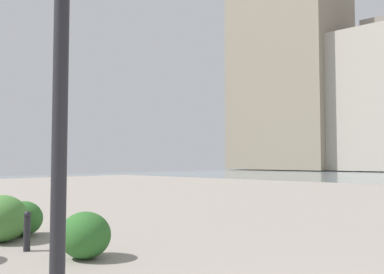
# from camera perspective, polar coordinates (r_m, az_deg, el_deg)

# --- Properties ---
(building_highrise) EXTENTS (17.99, 15.05, 37.13)m
(building_highrise) POSITION_cam_1_polar(r_m,az_deg,el_deg) (78.19, 13.26, 9.46)
(building_highrise) COLOR gray
(building_highrise) RESTS_ON ground
(lamppost) EXTENTS (0.98, 0.28, 4.38)m
(lamppost) POSITION_cam_1_polar(r_m,az_deg,el_deg) (4.18, -17.40, 14.52)
(lamppost) COLOR #232328
(lamppost) RESTS_ON ground
(bollard_near) EXTENTS (0.13, 0.13, 0.74)m
(bollard_near) POSITION_cam_1_polar(r_m,az_deg,el_deg) (7.52, -14.49, -12.51)
(bollard_near) COLOR #232328
(bollard_near) RESTS_ON ground
(bollard_mid) EXTENTS (0.13, 0.13, 0.71)m
(bollard_mid) POSITION_cam_1_polar(r_m,az_deg,el_deg) (8.17, -21.61, -11.74)
(bollard_mid) COLOR #232328
(bollard_mid) RESTS_ON ground
(shrub_low) EXTENTS (0.87, 0.78, 0.74)m
(shrub_low) POSITION_cam_1_polar(r_m,az_deg,el_deg) (9.79, -22.06, -10.28)
(shrub_low) COLOR #2D6628
(shrub_low) RESTS_ON ground
(shrub_round) EXTENTS (0.90, 0.81, 0.77)m
(shrub_round) POSITION_cam_1_polar(r_m,az_deg,el_deg) (7.28, -14.40, -12.86)
(shrub_round) COLOR #2D6628
(shrub_round) RESTS_ON ground
(shrub_wide) EXTENTS (1.09, 0.98, 0.92)m
(shrub_wide) POSITION_cam_1_polar(r_m,az_deg,el_deg) (9.25, -24.57, -10.09)
(shrub_wide) COLOR #477F38
(shrub_wide) RESTS_ON ground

